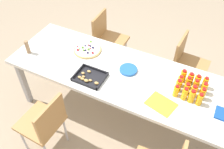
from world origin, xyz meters
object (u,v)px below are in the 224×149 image
Objects in this scene: chair_near_left at (187,61)px; paper_folder at (161,104)px; juice_bottle_7 at (180,81)px; snack_tray at (89,77)px; napkin_stack at (224,114)px; juice_bottle_6 at (188,83)px; cardboard_tube at (27,47)px; party_table at (124,77)px; juice_bottle_11 at (178,86)px; juice_bottle_14 at (185,94)px; juice_bottle_2 at (190,79)px; juice_bottle_12 at (200,99)px; chair_near_right at (107,37)px; juice_bottle_4 at (204,88)px; fruit_pizza at (87,50)px; chair_far_right at (44,122)px; juice_bottle_0 at (205,83)px; juice_bottle_1 at (197,81)px; juice_bottle_9 at (194,91)px; juice_bottle_8 at (202,94)px; juice_bottle_15 at (176,91)px; juice_bottle_13 at (192,96)px; juice_bottle_5 at (196,85)px; juice_bottle_10 at (187,89)px; juice_bottle_3 at (183,76)px; plate_stack at (128,70)px.

paper_folder is (0.04, 1.00, 0.25)m from chair_near_left.
snack_tray is (0.86, 0.32, -0.05)m from juice_bottle_7.
juice_bottle_6 is at bearing -24.70° from napkin_stack.
party_table is at bearing -170.69° from cardboard_tube.
juice_bottle_11 and juice_bottle_14 have the same top height.
cardboard_tube is (1.78, 0.13, 0.01)m from juice_bottle_14.
juice_bottle_2 is (-0.13, 0.62, 0.31)m from chair_near_left.
juice_bottle_12 is at bearing -6.13° from napkin_stack.
juice_bottle_4 is at bearing 62.77° from chair_near_right.
juice_bottle_14 is 0.97× the size of napkin_stack.
fruit_pizza is 1.03× the size of snack_tray.
chair_near_left is (-0.52, -0.78, -0.19)m from party_table.
juice_bottle_0 is at bearing -51.76° from chair_far_right.
chair_near_right is 1.51m from juice_bottle_1.
juice_bottle_9 is (-1.34, 0.78, 0.31)m from chair_near_right.
juice_bottle_9 is at bearing 153.84° from juice_bottle_7.
party_table is at bearing -4.65° from napkin_stack.
juice_bottle_8 reaches higher than chair_far_right.
juice_bottle_1 reaches higher than chair_near_left.
chair_near_right is at bearing -28.95° from juice_bottle_6.
paper_folder is at bearing 178.79° from cardboard_tube.
juice_bottle_8 is at bearing 174.29° from fruit_pizza.
juice_bottle_12 reaches higher than juice_bottle_7.
juice_bottle_11 is at bearing 34.71° from juice_bottle_0.
juice_bottle_8 is (-0.08, 0.15, 0.00)m from juice_bottle_1.
juice_bottle_13 is at bearing 178.86° from juice_bottle_15.
juice_bottle_7 is at bearing 3.83° from juice_bottle_5.
snack_tray is (0.94, 0.25, -0.05)m from juice_bottle_10.
chair_near_left is at bearing -85.24° from juice_bottle_3.
juice_bottle_15 is (0.15, 0.15, -0.00)m from juice_bottle_5.
juice_bottle_6 is 0.08m from juice_bottle_10.
paper_folder is (0.31, 0.39, -0.06)m from juice_bottle_0.
juice_bottle_3 is 1.01× the size of juice_bottle_13.
juice_bottle_6 is 0.62m from plate_stack.
cardboard_tube reaches higher than juice_bottle_6.
juice_bottle_4 is at bearing -133.75° from juice_bottle_14.
juice_bottle_6 reaches higher than juice_bottle_8.
chair_far_right is 1.52m from juice_bottle_12.
juice_bottle_12 is 0.22m from juice_bottle_15.
juice_bottle_0 reaches higher than juice_bottle_9.
cardboard_tube reaches higher than juice_bottle_10.
juice_bottle_11 is (0.07, 0.07, -0.00)m from juice_bottle_6.
juice_bottle_14 reaches higher than chair_far_right.
juice_bottle_1 is 0.08m from juice_bottle_5.
juice_bottle_3 is 0.23m from juice_bottle_4.
juice_bottle_3 is 1.06× the size of juice_bottle_5.
juice_bottle_10 is (0.07, 0.08, -0.00)m from juice_bottle_5.
juice_bottle_4 is at bearing -92.87° from juice_bottle_12.
party_table is 13.42× the size of plate_stack.
juice_bottle_12 is at bearing 161.07° from juice_bottle_11.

